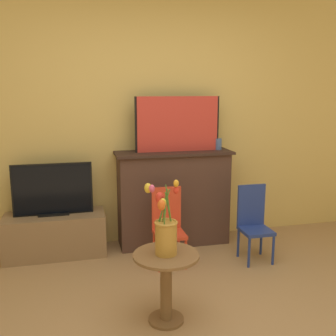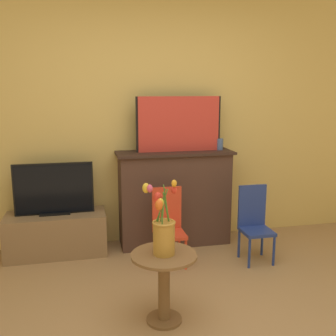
% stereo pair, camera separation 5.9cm
% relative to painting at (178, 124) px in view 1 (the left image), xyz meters
% --- Properties ---
extents(wall_back, '(8.00, 0.06, 2.70)m').
position_rel_painting_xyz_m(wall_back, '(-0.30, 0.20, 0.10)').
color(wall_back, '#E0BC66').
rests_on(wall_back, ground).
extents(fireplace_mantel, '(1.19, 0.40, 0.98)m').
position_rel_painting_xyz_m(fireplace_mantel, '(-0.05, -0.01, -0.75)').
color(fireplace_mantel, '#4C3328').
rests_on(fireplace_mantel, ground).
extents(painting, '(0.87, 0.03, 0.55)m').
position_rel_painting_xyz_m(painting, '(0.00, 0.00, 0.00)').
color(painting, black).
rests_on(painting, fireplace_mantel).
extents(mantel_candle, '(0.07, 0.07, 0.12)m').
position_rel_painting_xyz_m(mantel_candle, '(0.44, -0.01, -0.22)').
color(mantel_candle, '#4C6699').
rests_on(mantel_candle, fireplace_mantel).
extents(tv_stand, '(0.95, 0.40, 0.41)m').
position_rel_painting_xyz_m(tv_stand, '(-1.24, -0.05, -1.05)').
color(tv_stand, olive).
rests_on(tv_stand, ground).
extents(tv_monitor, '(0.74, 0.12, 0.50)m').
position_rel_painting_xyz_m(tv_monitor, '(-1.24, -0.04, -0.60)').
color(tv_monitor, black).
rests_on(tv_monitor, tv_stand).
extents(chair_red, '(0.27, 0.27, 0.71)m').
position_rel_painting_xyz_m(chair_red, '(-0.21, -0.47, -0.87)').
color(chair_red, red).
rests_on(chair_red, ground).
extents(chair_blue, '(0.27, 0.27, 0.71)m').
position_rel_painting_xyz_m(chair_blue, '(0.59, -0.57, -0.87)').
color(chair_blue, navy).
rests_on(chair_blue, ground).
extents(side_table, '(0.45, 0.45, 0.50)m').
position_rel_painting_xyz_m(side_table, '(-0.45, -1.39, -0.92)').
color(side_table, brown).
rests_on(side_table, ground).
extents(vase_tulips, '(0.23, 0.21, 0.50)m').
position_rel_painting_xyz_m(vase_tulips, '(-0.46, -1.39, -0.59)').
color(vase_tulips, '#B78433').
rests_on(vase_tulips, side_table).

